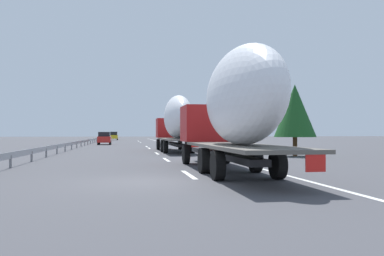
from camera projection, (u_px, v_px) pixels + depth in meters
The scene contains 21 objects.
ground_plane at pixel (131, 145), 52.35m from camera, with size 260.00×260.00×0.00m, color #424247.
lane_stripe_0 at pixel (189, 175), 15.20m from camera, with size 3.20×0.20×0.01m, color white.
lane_stripe_1 at pixel (166, 160), 23.71m from camera, with size 3.20×0.20×0.01m, color white.
lane_stripe_2 at pixel (157, 153), 31.00m from camera, with size 3.20×0.20×0.01m, color white.
lane_stripe_3 at pixel (149, 148), 41.65m from camera, with size 3.20×0.20×0.01m, color white.
lane_stripe_4 at pixel (147, 147), 46.80m from camera, with size 3.20×0.20×0.01m, color white.
lane_stripe_5 at pixel (140, 142), 66.97m from camera, with size 3.20×0.20×0.01m, color white.
lane_stripe_6 at pixel (139, 141), 75.92m from camera, with size 3.20×0.20×0.01m, color white.
lane_stripe_7 at pixel (138, 141), 81.64m from camera, with size 3.20×0.20×0.01m, color white.
edge_line_right at pixel (167, 144), 58.21m from camera, with size 110.00×0.20×0.01m, color white.
truck_lead at pixel (176, 121), 33.27m from camera, with size 13.49×2.55×4.78m.
truck_trailing at pixel (233, 107), 15.45m from camera, with size 13.35×2.55×4.84m.
car_yellow_coupe at pixel (114, 136), 91.12m from camera, with size 4.04×1.78×1.95m.
car_red_compact at pixel (104, 138), 54.70m from camera, with size 4.00×1.81×1.80m.
road_sign at pixel (178, 128), 55.72m from camera, with size 0.10×0.90×3.42m.
tree_0 at pixel (252, 105), 38.13m from camera, with size 3.87×3.87×7.08m.
tree_1 at pixel (224, 111), 40.58m from camera, with size 3.27×3.27×6.21m.
tree_2 at pixel (172, 125), 89.73m from camera, with size 3.47×3.47×5.73m.
tree_3 at pixel (177, 126), 85.74m from camera, with size 2.90×2.90×5.21m.
tree_4 at pixel (295, 111), 27.29m from camera, with size 2.96×2.96×5.11m.
guardrail_median at pixel (88, 141), 54.30m from camera, with size 94.00×0.10×0.76m.
Camera 1 is at (-13.03, 0.64, 1.65)m, focal length 36.01 mm.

